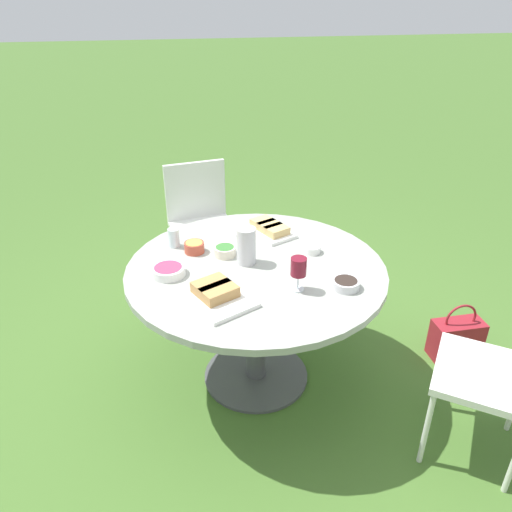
% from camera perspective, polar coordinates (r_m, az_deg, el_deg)
% --- Properties ---
extents(ground_plane, '(40.00, 40.00, 0.00)m').
position_cam_1_polar(ground_plane, '(2.97, -0.00, -13.52)').
color(ground_plane, '#446B2B').
extents(dining_table, '(1.32, 1.32, 0.73)m').
position_cam_1_polar(dining_table, '(2.59, -0.00, -3.39)').
color(dining_table, '#4C4C51').
rests_on(dining_table, ground_plane).
extents(chair_near_left, '(0.60, 0.60, 0.89)m').
position_cam_1_polar(chair_near_left, '(2.49, 26.84, -11.27)').
color(chair_near_left, silver).
rests_on(chair_near_left, ground_plane).
extents(chair_near_right, '(0.50, 0.49, 0.89)m').
position_cam_1_polar(chair_near_right, '(3.62, -6.35, 4.58)').
color(chair_near_right, silver).
rests_on(chair_near_right, ground_plane).
extents(water_pitcher, '(0.11, 0.10, 0.19)m').
position_cam_1_polar(water_pitcher, '(2.52, -1.13, 1.18)').
color(water_pitcher, silver).
rests_on(water_pitcher, dining_table).
extents(wine_glass, '(0.08, 0.08, 0.17)m').
position_cam_1_polar(wine_glass, '(2.29, 4.89, -1.34)').
color(wine_glass, silver).
rests_on(wine_glass, dining_table).
extents(platter_bread_main, '(0.35, 0.38, 0.07)m').
position_cam_1_polar(platter_bread_main, '(2.27, -4.48, -4.35)').
color(platter_bread_main, white).
rests_on(platter_bread_main, dining_table).
extents(platter_charcuterie, '(0.29, 0.34, 0.06)m').
position_cam_1_polar(platter_charcuterie, '(2.86, 1.56, 3.15)').
color(platter_charcuterie, white).
rests_on(platter_charcuterie, dining_table).
extents(bowl_fries, '(0.11, 0.11, 0.06)m').
position_cam_1_polar(bowl_fries, '(2.68, -7.07, 1.07)').
color(bowl_fries, '#B74733').
rests_on(bowl_fries, dining_table).
extents(bowl_salad, '(0.12, 0.12, 0.05)m').
position_cam_1_polar(bowl_salad, '(2.63, -3.57, 0.63)').
color(bowl_salad, beige).
rests_on(bowl_salad, dining_table).
extents(bowl_olives, '(0.13, 0.13, 0.04)m').
position_cam_1_polar(bowl_olives, '(2.39, 10.21, -3.11)').
color(bowl_olives, silver).
rests_on(bowl_olives, dining_table).
extents(bowl_dip_red, '(0.17, 0.17, 0.04)m').
position_cam_1_polar(bowl_dip_red, '(2.49, -10.00, -1.60)').
color(bowl_dip_red, white).
rests_on(bowl_dip_red, dining_table).
extents(bowl_dip_cream, '(0.09, 0.09, 0.04)m').
position_cam_1_polar(bowl_dip_cream, '(2.67, 6.40, 0.84)').
color(bowl_dip_cream, white).
rests_on(bowl_dip_cream, dining_table).
extents(cup_water_near, '(0.06, 0.06, 0.10)m').
position_cam_1_polar(cup_water_near, '(2.74, -9.37, 2.09)').
color(cup_water_near, silver).
rests_on(cup_water_near, dining_table).
extents(handbag, '(0.30, 0.14, 0.37)m').
position_cam_1_polar(handbag, '(3.26, 21.91, -8.67)').
color(handbag, maroon).
rests_on(handbag, ground_plane).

